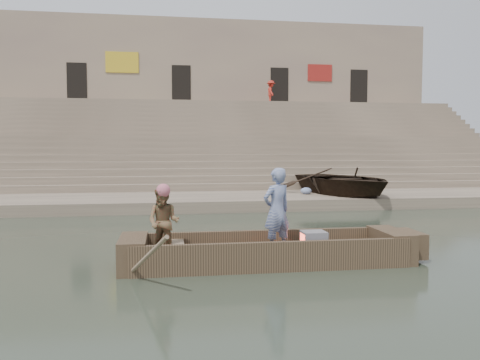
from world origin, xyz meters
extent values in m
plane|color=#293427|center=(0.00, 0.00, 0.00)|extent=(120.00, 120.00, 0.00)
cube|color=gray|center=(0.00, 8.00, 0.20)|extent=(32.00, 4.00, 0.40)
cube|color=gray|center=(0.00, 15.50, 1.40)|extent=(32.00, 3.00, 2.80)
cube|color=gray|center=(0.00, 22.50, 2.60)|extent=(32.00, 3.00, 5.20)
cube|color=gray|center=(0.00, 10.25, 0.35)|extent=(32.00, 0.50, 0.70)
cube|color=gray|center=(0.00, 10.75, 0.50)|extent=(32.00, 0.50, 1.00)
cube|color=gray|center=(0.00, 11.25, 0.65)|extent=(32.00, 0.50, 1.30)
cube|color=gray|center=(0.00, 11.75, 0.80)|extent=(32.00, 0.50, 1.60)
cube|color=gray|center=(0.00, 12.25, 0.95)|extent=(32.00, 0.50, 1.90)
cube|color=gray|center=(0.00, 12.75, 1.10)|extent=(32.00, 0.50, 2.20)
cube|color=gray|center=(0.00, 13.25, 1.25)|extent=(32.00, 0.50, 2.50)
cube|color=gray|center=(0.00, 13.75, 1.40)|extent=(32.00, 0.50, 2.80)
cube|color=gray|center=(0.00, 17.25, 1.55)|extent=(32.00, 0.50, 3.10)
cube|color=gray|center=(0.00, 17.75, 1.70)|extent=(32.00, 0.50, 3.40)
cube|color=gray|center=(0.00, 18.25, 1.85)|extent=(32.00, 0.50, 3.70)
cube|color=gray|center=(0.00, 18.75, 2.00)|extent=(32.00, 0.50, 4.00)
cube|color=gray|center=(0.00, 19.25, 2.15)|extent=(32.00, 0.50, 4.30)
cube|color=gray|center=(0.00, 19.75, 2.30)|extent=(32.00, 0.50, 4.60)
cube|color=gray|center=(0.00, 20.25, 2.45)|extent=(32.00, 0.50, 4.90)
cube|color=gray|center=(0.00, 20.75, 2.60)|extent=(32.00, 0.50, 5.20)
cube|color=#9B8869|center=(0.00, 26.50, 5.60)|extent=(32.00, 5.00, 11.20)
cube|color=black|center=(-9.00, 24.05, 6.60)|extent=(1.30, 0.18, 2.60)
cube|color=black|center=(-2.00, 24.05, 6.60)|extent=(1.30, 0.18, 2.60)
cube|color=black|center=(5.00, 24.05, 6.60)|extent=(1.30, 0.18, 2.60)
cube|color=black|center=(11.00, 24.05, 6.60)|extent=(1.30, 0.18, 2.60)
cube|color=gold|center=(-6.00, 23.98, 8.00)|extent=(2.20, 0.10, 1.40)
cube|color=maroon|center=(8.00, 23.98, 7.60)|extent=(1.80, 0.10, 1.20)
cube|color=brown|center=(-1.19, -1.24, 0.11)|extent=(5.00, 1.30, 0.22)
cube|color=brown|center=(-1.19, -1.86, 0.28)|extent=(5.20, 0.12, 0.56)
cube|color=brown|center=(-1.19, -0.62, 0.28)|extent=(5.20, 0.12, 0.56)
cube|color=brown|center=(-3.74, -1.24, 0.30)|extent=(0.50, 1.30, 0.60)
cube|color=brown|center=(1.36, -1.24, 0.30)|extent=(0.50, 1.30, 0.60)
cube|color=brown|center=(1.76, -1.24, 0.32)|extent=(0.35, 0.90, 0.50)
cube|color=#937A5B|center=(-2.94, -1.24, 0.40)|extent=(0.30, 1.20, 0.08)
cylinder|color=#937A5B|center=(-3.59, -2.14, 0.30)|extent=(1.03, 2.10, 1.36)
sphere|color=#CE6577|center=(-3.17, -1.26, 1.47)|extent=(0.26, 0.26, 0.26)
imported|color=navy|center=(-1.00, -1.24, 1.05)|extent=(0.71, 0.61, 1.66)
imported|color=#27773F|center=(-3.17, -1.26, 0.87)|extent=(0.77, 0.70, 1.31)
cube|color=gray|center=(-0.25, -1.24, 0.42)|extent=(0.46, 0.42, 0.40)
cube|color=#E5593F|center=(-0.46, -1.24, 0.42)|extent=(0.04, 0.34, 0.32)
imported|color=#2D2116|center=(3.79, 7.87, 0.93)|extent=(4.88, 5.91, 1.06)
imported|color=red|center=(4.11, 22.72, 6.01)|extent=(0.65, 1.07, 1.62)
ellipsoid|color=#3F5999|center=(2.35, 8.09, 0.53)|extent=(0.44, 0.44, 0.26)
camera|label=1|loc=(-3.12, -10.33, 2.29)|focal=36.29mm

